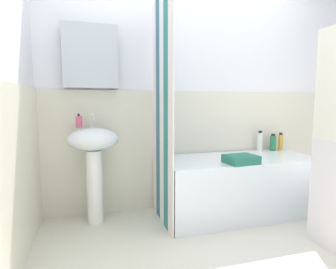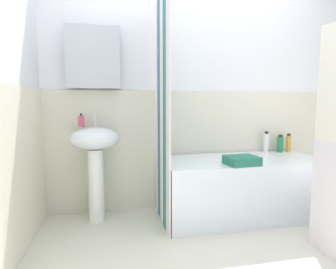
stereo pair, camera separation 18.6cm
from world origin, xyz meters
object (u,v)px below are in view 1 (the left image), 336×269
object	(u,v)px
shampoo_bottle	(260,141)
conditioner_bottle	(281,142)
sink	(94,154)
towel_folded	(241,159)
bathtub	(239,185)
soap_dispenser	(79,122)
body_wash_bottle	(273,143)

from	to	relation	value
shampoo_bottle	conditioner_bottle	bearing A→B (deg)	-2.34
sink	towel_folded	distance (m)	1.29
conditioner_bottle	shampoo_bottle	distance (m)	0.26
sink	conditioner_bottle	distance (m)	2.03
bathtub	shampoo_bottle	xyz separation A→B (m)	(0.40, 0.27, 0.38)
towel_folded	shampoo_bottle	bearing A→B (deg)	43.28
towel_folded	bathtub	bearing A→B (deg)	61.45
sink	towel_folded	world-z (taller)	sink
soap_dispenser	conditioner_bottle	size ratio (longest dim) A/B	0.63
shampoo_bottle	body_wash_bottle	bearing A→B (deg)	-4.92
sink	towel_folded	size ratio (longest dim) A/B	3.24
bathtub	body_wash_bottle	xyz separation A→B (m)	(0.56, 0.25, 0.36)
sink	shampoo_bottle	xyz separation A→B (m)	(1.76, 0.12, 0.03)
soap_dispenser	body_wash_bottle	bearing A→B (deg)	1.29
towel_folded	sink	bearing A→B (deg)	162.82
bathtub	towel_folded	distance (m)	0.41
soap_dispenser	body_wash_bottle	size ratio (longest dim) A/B	0.66
body_wash_bottle	shampoo_bottle	distance (m)	0.16
bathtub	towel_folded	xyz separation A→B (m)	(-0.13, -0.23, 0.31)
sink	soap_dispenser	xyz separation A→B (m)	(-0.12, 0.06, 0.28)
sink	shampoo_bottle	world-z (taller)	sink
bathtub	body_wash_bottle	distance (m)	0.71
body_wash_bottle	towel_folded	xyz separation A→B (m)	(-0.69, -0.48, -0.05)
sink	soap_dispenser	world-z (taller)	soap_dispenser
bathtub	shampoo_bottle	bearing A→B (deg)	33.39
bathtub	soap_dispenser	bearing A→B (deg)	172.09
conditioner_bottle	towel_folded	distance (m)	0.93
conditioner_bottle	sink	bearing A→B (deg)	-177.02
sink	soap_dispenser	distance (m)	0.31
sink	body_wash_bottle	bearing A→B (deg)	3.05
bathtub	conditioner_bottle	distance (m)	0.80
body_wash_bottle	towel_folded	bearing A→B (deg)	-144.81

